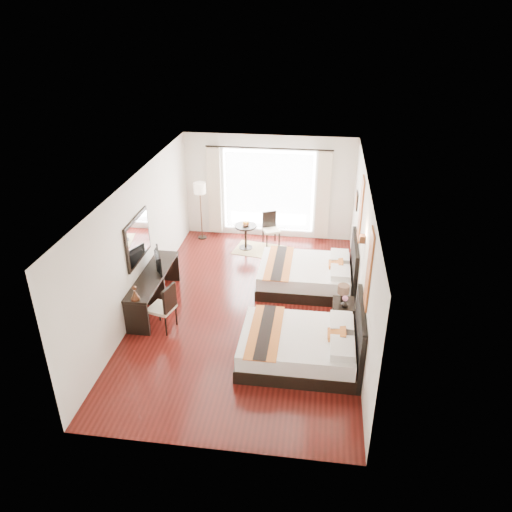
# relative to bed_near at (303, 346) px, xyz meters

# --- Properties ---
(floor) EXTENTS (4.50, 7.50, 0.01)m
(floor) POSITION_rel_bed_near_xyz_m (-1.23, 1.54, -0.32)
(floor) COLOR #3C0E0A
(floor) RESTS_ON ground
(ceiling) EXTENTS (4.50, 7.50, 0.02)m
(ceiling) POSITION_rel_bed_near_xyz_m (-1.23, 1.54, 2.48)
(ceiling) COLOR white
(ceiling) RESTS_ON wall_headboard
(wall_headboard) EXTENTS (0.01, 7.50, 2.80)m
(wall_headboard) POSITION_rel_bed_near_xyz_m (1.01, 1.54, 1.09)
(wall_headboard) COLOR silver
(wall_headboard) RESTS_ON floor
(wall_desk) EXTENTS (0.01, 7.50, 2.80)m
(wall_desk) POSITION_rel_bed_near_xyz_m (-3.48, 1.54, 1.09)
(wall_desk) COLOR silver
(wall_desk) RESTS_ON floor
(wall_window) EXTENTS (4.50, 0.01, 2.80)m
(wall_window) POSITION_rel_bed_near_xyz_m (-1.23, 5.28, 1.09)
(wall_window) COLOR silver
(wall_window) RESTS_ON floor
(wall_entry) EXTENTS (4.50, 0.01, 2.80)m
(wall_entry) POSITION_rel_bed_near_xyz_m (-1.23, -2.21, 1.09)
(wall_entry) COLOR silver
(wall_entry) RESTS_ON floor
(window_glass) EXTENTS (2.40, 0.02, 2.20)m
(window_glass) POSITION_rel_bed_near_xyz_m (-1.23, 5.27, 0.99)
(window_glass) COLOR white
(window_glass) RESTS_ON wall_window
(sheer_curtain) EXTENTS (2.30, 0.02, 2.10)m
(sheer_curtain) POSITION_rel_bed_near_xyz_m (-1.23, 5.21, 0.99)
(sheer_curtain) COLOR white
(sheer_curtain) RESTS_ON wall_window
(drape_left) EXTENTS (0.35, 0.14, 2.35)m
(drape_left) POSITION_rel_bed_near_xyz_m (-2.68, 5.17, 0.97)
(drape_left) COLOR beige
(drape_left) RESTS_ON floor
(drape_right) EXTENTS (0.35, 0.14, 2.35)m
(drape_right) POSITION_rel_bed_near_xyz_m (0.22, 5.17, 0.97)
(drape_right) COLOR beige
(drape_right) RESTS_ON floor
(art_panel_near) EXTENTS (0.03, 0.50, 1.35)m
(art_panel_near) POSITION_rel_bed_near_xyz_m (1.00, 0.00, 1.64)
(art_panel_near) COLOR maroon
(art_panel_near) RESTS_ON wall_headboard
(art_panel_far) EXTENTS (0.03, 0.50, 1.35)m
(art_panel_far) POSITION_rel_bed_near_xyz_m (1.00, 2.64, 1.64)
(art_panel_far) COLOR maroon
(art_panel_far) RESTS_ON wall_headboard
(wall_sconce) EXTENTS (0.10, 0.14, 0.14)m
(wall_sconce) POSITION_rel_bed_near_xyz_m (0.96, 1.23, 1.61)
(wall_sconce) COLOR #4C2C1B
(wall_sconce) RESTS_ON wall_headboard
(mirror_frame) EXTENTS (0.04, 1.25, 0.95)m
(mirror_frame) POSITION_rel_bed_near_xyz_m (-3.45, 1.42, 1.24)
(mirror_frame) COLOR black
(mirror_frame) RESTS_ON wall_desk
(mirror_glass) EXTENTS (0.01, 1.12, 0.82)m
(mirror_glass) POSITION_rel_bed_near_xyz_m (-3.43, 1.42, 1.24)
(mirror_glass) COLOR white
(mirror_glass) RESTS_ON mirror_frame
(bed_near) EXTENTS (2.14, 1.67, 1.21)m
(bed_near) POSITION_rel_bed_near_xyz_m (0.00, 0.00, 0.00)
(bed_near) COLOR black
(bed_near) RESTS_ON floor
(bed_far) EXTENTS (2.15, 1.67, 1.21)m
(bed_far) POSITION_rel_bed_near_xyz_m (-0.00, 2.64, 0.00)
(bed_far) COLOR black
(bed_far) RESTS_ON floor
(nightstand) EXTENTS (0.43, 0.53, 0.51)m
(nightstand) POSITION_rel_bed_near_xyz_m (0.73, 1.23, -0.06)
(nightstand) COLOR black
(nightstand) RESTS_ON floor
(table_lamp) EXTENTS (0.23, 0.23, 0.36)m
(table_lamp) POSITION_rel_bed_near_xyz_m (0.71, 1.30, 0.43)
(table_lamp) COLOR black
(table_lamp) RESTS_ON nightstand
(vase) EXTENTS (0.15, 0.15, 0.14)m
(vase) POSITION_rel_bed_near_xyz_m (0.74, 1.08, 0.26)
(vase) COLOR black
(vase) RESTS_ON nightstand
(console_desk) EXTENTS (0.50, 2.20, 0.76)m
(console_desk) POSITION_rel_bed_near_xyz_m (-3.22, 1.42, 0.06)
(console_desk) COLOR black
(console_desk) RESTS_ON floor
(television) EXTENTS (0.38, 0.72, 0.43)m
(television) POSITION_rel_bed_near_xyz_m (-3.20, 1.61, 0.66)
(television) COLOR black
(television) RESTS_ON console_desk
(bronze_figurine) EXTENTS (0.23, 0.23, 0.26)m
(bronze_figurine) POSITION_rel_bed_near_xyz_m (-3.22, 0.42, 0.57)
(bronze_figurine) COLOR #4C2C1B
(bronze_figurine) RESTS_ON console_desk
(desk_chair) EXTENTS (0.56, 0.56, 0.99)m
(desk_chair) POSITION_rel_bed_near_xyz_m (-2.78, 0.62, -0.01)
(desk_chair) COLOR beige
(desk_chair) RESTS_ON floor
(floor_lamp) EXTENTS (0.32, 0.32, 1.58)m
(floor_lamp) POSITION_rel_bed_near_xyz_m (-3.01, 4.87, 1.02)
(floor_lamp) COLOR black
(floor_lamp) RESTS_ON floor
(side_table) EXTENTS (0.57, 0.57, 0.66)m
(side_table) POSITION_rel_bed_near_xyz_m (-1.73, 4.40, 0.02)
(side_table) COLOR black
(side_table) RESTS_ON floor
(fruit_bowl) EXTENTS (0.22, 0.22, 0.05)m
(fruit_bowl) POSITION_rel_bed_near_xyz_m (-1.72, 4.38, 0.37)
(fruit_bowl) COLOR #442818
(fruit_bowl) RESTS_ON side_table
(window_chair) EXTENTS (0.54, 0.54, 0.87)m
(window_chair) POSITION_rel_bed_near_xyz_m (-1.10, 4.76, -0.05)
(window_chair) COLOR beige
(window_chair) RESTS_ON floor
(jute_rug) EXTENTS (1.42, 1.09, 0.01)m
(jute_rug) POSITION_rel_bed_near_xyz_m (-1.35, 4.33, -0.31)
(jute_rug) COLOR tan
(jute_rug) RESTS_ON floor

